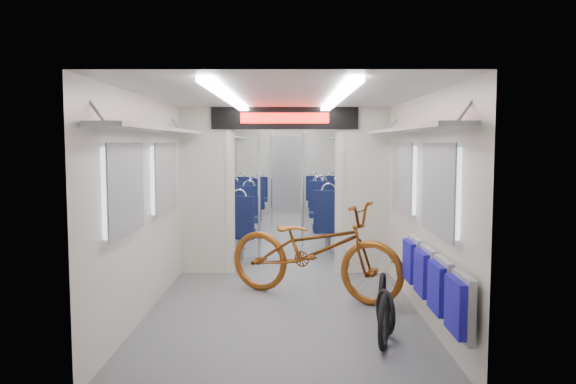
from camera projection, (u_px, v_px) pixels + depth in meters
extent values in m
plane|color=#515456|center=(286.00, 246.00, 9.91)|extent=(12.00, 12.00, 0.00)
cube|color=beige|center=(203.00, 181.00, 9.82)|extent=(0.02, 12.00, 2.30)
cube|color=beige|center=(369.00, 181.00, 9.81)|extent=(0.02, 12.00, 2.30)
cube|color=beige|center=(287.00, 167.00, 15.79)|extent=(2.90, 0.02, 2.30)
cube|color=beige|center=(280.00, 240.00, 3.84)|extent=(2.90, 0.02, 2.30)
cube|color=silver|center=(286.00, 115.00, 9.71)|extent=(2.90, 12.00, 0.02)
cube|color=white|center=(254.00, 117.00, 9.72)|extent=(0.12, 11.40, 0.04)
cube|color=white|center=(318.00, 117.00, 9.72)|extent=(0.12, 11.40, 0.04)
cube|color=beige|center=(204.00, 201.00, 7.84)|extent=(0.65, 0.18, 2.00)
cube|color=beige|center=(365.00, 201.00, 7.83)|extent=(0.65, 0.18, 2.00)
cube|color=beige|center=(285.00, 119.00, 7.73)|extent=(2.90, 0.18, 0.30)
cylinder|color=beige|center=(228.00, 201.00, 7.84)|extent=(0.20, 0.20, 2.00)
cylinder|color=beige|center=(342.00, 201.00, 7.83)|extent=(0.20, 0.20, 2.00)
cube|color=black|center=(285.00, 118.00, 7.63)|extent=(2.00, 0.03, 0.30)
cube|color=#FF0C07|center=(285.00, 118.00, 7.60)|extent=(1.20, 0.02, 0.14)
cube|color=silver|center=(123.00, 189.00, 5.01)|extent=(0.04, 1.00, 0.75)
cube|color=silver|center=(441.00, 189.00, 5.01)|extent=(0.04, 1.00, 0.75)
cube|color=silver|center=(164.00, 178.00, 6.61)|extent=(0.04, 1.00, 0.75)
cube|color=silver|center=(404.00, 178.00, 6.60)|extent=(0.04, 1.00, 0.75)
cube|color=silver|center=(200.00, 168.00, 9.30)|extent=(0.04, 1.00, 0.75)
cube|color=silver|center=(371.00, 168.00, 9.29)|extent=(0.04, 1.00, 0.75)
cube|color=silver|center=(215.00, 164.00, 11.19)|extent=(0.04, 1.00, 0.75)
cube|color=silver|center=(357.00, 164.00, 11.18)|extent=(0.04, 1.00, 0.75)
cube|color=silver|center=(226.00, 161.00, 13.08)|extent=(0.04, 1.00, 0.75)
cube|color=silver|center=(348.00, 161.00, 13.08)|extent=(0.04, 1.00, 0.75)
cube|color=silver|center=(234.00, 159.00, 14.88)|extent=(0.04, 1.00, 0.75)
cube|color=silver|center=(341.00, 159.00, 14.87)|extent=(0.04, 1.00, 0.75)
cube|color=gray|center=(160.00, 130.00, 5.76)|extent=(0.30, 3.60, 0.04)
cube|color=gray|center=(407.00, 130.00, 5.76)|extent=(0.30, 3.60, 0.04)
cube|color=gray|center=(226.00, 137.00, 11.74)|extent=(0.30, 7.60, 0.04)
cube|color=gray|center=(347.00, 137.00, 11.73)|extent=(0.30, 7.60, 0.04)
cube|color=gray|center=(287.00, 172.00, 15.74)|extent=(0.90, 0.05, 2.00)
imported|color=brown|center=(314.00, 249.00, 6.56)|extent=(2.28, 1.63, 1.14)
cube|color=gray|center=(463.00, 306.00, 4.23)|extent=(0.06, 0.44, 0.49)
cube|color=#170E87|center=(455.00, 306.00, 4.23)|extent=(0.06, 0.40, 0.42)
cube|color=gray|center=(443.00, 288.00, 4.78)|extent=(0.06, 0.44, 0.49)
cube|color=#170E87|center=(436.00, 288.00, 4.78)|extent=(0.06, 0.40, 0.42)
cube|color=gray|center=(428.00, 273.00, 5.33)|extent=(0.06, 0.44, 0.49)
cube|color=#170E87|center=(421.00, 273.00, 5.33)|extent=(0.06, 0.40, 0.42)
cube|color=gray|center=(415.00, 261.00, 5.88)|extent=(0.06, 0.44, 0.49)
cube|color=#170E87|center=(409.00, 261.00, 5.88)|extent=(0.06, 0.40, 0.42)
torus|color=black|center=(384.00, 325.00, 4.90)|extent=(0.19, 0.50, 0.50)
torus|color=black|center=(385.00, 315.00, 5.29)|extent=(0.13, 0.44, 0.44)
torus|color=black|center=(382.00, 295.00, 5.97)|extent=(0.16, 0.44, 0.44)
cube|color=black|center=(240.00, 234.00, 8.73)|extent=(0.46, 0.43, 0.10)
cylinder|color=gray|center=(241.00, 248.00, 8.75)|extent=(0.10, 0.10, 0.35)
cube|color=black|center=(239.00, 214.00, 8.53)|extent=(0.46, 0.08, 0.56)
torus|color=silver|center=(239.00, 196.00, 8.51)|extent=(0.23, 0.03, 0.23)
cube|color=black|center=(249.00, 219.00, 10.45)|extent=(0.46, 0.43, 0.10)
cylinder|color=gray|center=(249.00, 231.00, 10.47)|extent=(0.10, 0.10, 0.35)
cube|color=black|center=(249.00, 201.00, 10.59)|extent=(0.46, 0.08, 0.56)
torus|color=silver|center=(249.00, 186.00, 10.57)|extent=(0.23, 0.03, 0.23)
cube|color=black|center=(210.00, 234.00, 8.74)|extent=(0.46, 0.43, 0.10)
cylinder|color=gray|center=(210.00, 248.00, 8.75)|extent=(0.10, 0.10, 0.35)
cube|color=black|center=(208.00, 214.00, 8.53)|extent=(0.46, 0.08, 0.56)
torus|color=silver|center=(208.00, 196.00, 8.51)|extent=(0.23, 0.03, 0.23)
cube|color=black|center=(223.00, 219.00, 10.45)|extent=(0.46, 0.43, 0.10)
cylinder|color=gray|center=(223.00, 231.00, 10.47)|extent=(0.10, 0.10, 0.35)
cube|color=black|center=(224.00, 201.00, 10.60)|extent=(0.46, 0.08, 0.56)
torus|color=silver|center=(224.00, 186.00, 10.57)|extent=(0.23, 0.03, 0.23)
cube|color=black|center=(328.00, 228.00, 9.30)|extent=(0.49, 0.46, 0.10)
cylinder|color=gray|center=(328.00, 242.00, 9.32)|extent=(0.10, 0.10, 0.35)
cube|color=black|center=(329.00, 209.00, 9.09)|extent=(0.49, 0.09, 0.60)
torus|color=silver|center=(329.00, 190.00, 9.06)|extent=(0.25, 0.03, 0.25)
cube|color=black|center=(321.00, 214.00, 11.15)|extent=(0.49, 0.46, 0.10)
cylinder|color=gray|center=(321.00, 226.00, 11.17)|extent=(0.10, 0.10, 0.35)
cube|color=black|center=(321.00, 196.00, 11.31)|extent=(0.49, 0.09, 0.60)
torus|color=silver|center=(321.00, 181.00, 11.28)|extent=(0.25, 0.03, 0.25)
cube|color=black|center=(356.00, 228.00, 9.30)|extent=(0.49, 0.46, 0.10)
cylinder|color=gray|center=(356.00, 242.00, 9.32)|extent=(0.10, 0.10, 0.35)
cube|color=black|center=(358.00, 209.00, 9.08)|extent=(0.49, 0.09, 0.60)
torus|color=silver|center=(358.00, 190.00, 9.06)|extent=(0.25, 0.03, 0.25)
cube|color=black|center=(345.00, 214.00, 11.15)|extent=(0.49, 0.46, 0.10)
cylinder|color=gray|center=(345.00, 226.00, 11.17)|extent=(0.10, 0.10, 0.35)
cube|color=black|center=(344.00, 196.00, 11.30)|extent=(0.49, 0.09, 0.60)
torus|color=silver|center=(344.00, 181.00, 11.28)|extent=(0.25, 0.03, 0.25)
cube|color=black|center=(255.00, 206.00, 12.57)|extent=(0.42, 0.39, 0.10)
cylinder|color=gray|center=(256.00, 216.00, 12.59)|extent=(0.10, 0.10, 0.35)
cube|color=black|center=(255.00, 193.00, 12.38)|extent=(0.42, 0.07, 0.51)
torus|color=silver|center=(255.00, 182.00, 12.36)|extent=(0.21, 0.03, 0.21)
cube|color=black|center=(259.00, 199.00, 14.14)|extent=(0.42, 0.39, 0.10)
cylinder|color=gray|center=(259.00, 208.00, 14.16)|extent=(0.10, 0.10, 0.35)
cube|color=black|center=(260.00, 187.00, 14.27)|extent=(0.42, 0.07, 0.51)
torus|color=silver|center=(260.00, 177.00, 14.25)|extent=(0.21, 0.03, 0.21)
cube|color=black|center=(235.00, 206.00, 12.57)|extent=(0.42, 0.39, 0.10)
cylinder|color=gray|center=(235.00, 216.00, 12.59)|extent=(0.10, 0.10, 0.35)
cube|color=black|center=(234.00, 193.00, 12.38)|extent=(0.42, 0.07, 0.51)
torus|color=silver|center=(234.00, 182.00, 12.36)|extent=(0.21, 0.03, 0.21)
cube|color=black|center=(241.00, 199.00, 14.14)|extent=(0.42, 0.39, 0.10)
cylinder|color=gray|center=(241.00, 208.00, 14.16)|extent=(0.10, 0.10, 0.35)
cube|color=black|center=(241.00, 187.00, 14.27)|extent=(0.42, 0.07, 0.51)
torus|color=silver|center=(241.00, 177.00, 14.25)|extent=(0.21, 0.03, 0.21)
cube|color=black|center=(317.00, 205.00, 12.87)|extent=(0.42, 0.39, 0.10)
cylinder|color=gray|center=(317.00, 215.00, 12.89)|extent=(0.10, 0.10, 0.35)
cube|color=black|center=(318.00, 192.00, 12.68)|extent=(0.42, 0.08, 0.52)
torus|color=silver|center=(318.00, 181.00, 12.66)|extent=(0.22, 0.03, 0.22)
cube|color=black|center=(314.00, 198.00, 14.46)|extent=(0.42, 0.39, 0.10)
cylinder|color=gray|center=(314.00, 207.00, 14.48)|extent=(0.10, 0.10, 0.35)
cube|color=black|center=(314.00, 186.00, 14.59)|extent=(0.42, 0.08, 0.52)
torus|color=silver|center=(314.00, 176.00, 14.57)|extent=(0.22, 0.03, 0.22)
cube|color=black|center=(338.00, 205.00, 12.87)|extent=(0.42, 0.39, 0.10)
cylinder|color=gray|center=(338.00, 215.00, 12.88)|extent=(0.10, 0.10, 0.35)
cube|color=black|center=(338.00, 192.00, 12.68)|extent=(0.42, 0.08, 0.52)
torus|color=silver|center=(338.00, 181.00, 12.66)|extent=(0.22, 0.03, 0.22)
cube|color=black|center=(332.00, 198.00, 14.45)|extent=(0.42, 0.39, 0.10)
cylinder|color=gray|center=(332.00, 207.00, 14.47)|extent=(0.10, 0.10, 0.35)
cube|color=black|center=(332.00, 186.00, 14.59)|extent=(0.42, 0.08, 0.52)
torus|color=silver|center=(332.00, 176.00, 14.56)|extent=(0.22, 0.03, 0.22)
cylinder|color=silver|center=(259.00, 187.00, 8.56)|extent=(0.04, 0.04, 2.30)
cylinder|color=silver|center=(302.00, 186.00, 8.65)|extent=(0.04, 0.04, 2.30)
cylinder|color=silver|center=(271.00, 175.00, 11.57)|extent=(0.04, 0.04, 2.30)
cylinder|color=silver|center=(304.00, 175.00, 11.84)|extent=(0.04, 0.04, 2.30)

